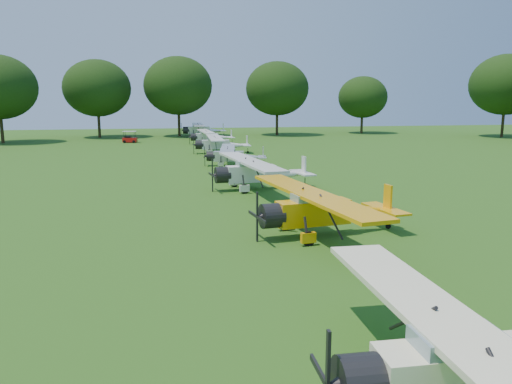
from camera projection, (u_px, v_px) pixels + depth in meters
ground at (260, 209)px, 27.91m from camera, size 160.00×160.00×0.00m
tree_belt at (324, 62)px, 27.26m from camera, size 137.36×130.27×14.52m
aircraft_1 at (486, 362)px, 9.25m from camera, size 6.72×10.68×2.11m
aircraft_2 at (324, 208)px, 22.25m from camera, size 6.98×11.08×2.17m
aircraft_3 at (258, 171)px, 33.71m from camera, size 7.01×11.14×2.19m
aircraft_4 at (233, 154)px, 45.57m from camera, size 5.77×9.14×1.79m
aircraft_5 at (220, 143)px, 56.06m from camera, size 6.44×10.24×2.02m
aircraft_6 at (210, 136)px, 67.83m from camera, size 6.17×9.81×1.93m
aircraft_7 at (202, 129)px, 80.16m from camera, size 7.18×11.41×2.25m
golf_cart at (130, 139)px, 69.95m from camera, size 2.06×1.47×1.61m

